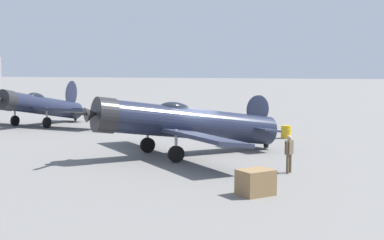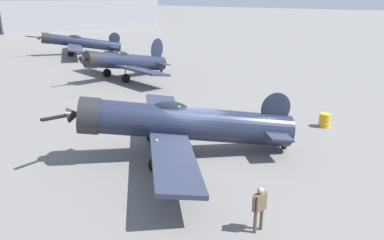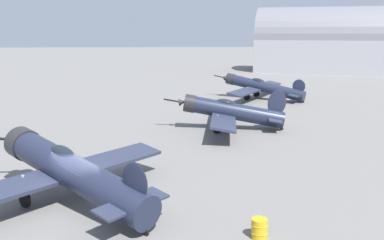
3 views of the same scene
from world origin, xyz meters
TOP-DOWN VIEW (x-y plane):
  - ground_plane at (0.00, 0.00)m, footprint 400.00×400.00m
  - airplane_foreground at (0.36, 0.38)m, footprint 10.12×10.08m
  - airplane_mid_apron at (15.58, -9.61)m, footprint 12.33×10.32m
  - airplane_far_line at (31.27, -15.80)m, footprint 12.16×10.46m
  - fuel_drum at (-3.72, -7.97)m, footprint 0.68×0.68m
  - distant_hangar at (64.90, -39.93)m, footprint 23.73×36.78m

SIDE VIEW (x-z plane):
  - ground_plane at x=0.00m, z-range 0.00..0.00m
  - fuel_drum at x=-3.72m, z-range 0.00..0.82m
  - airplane_far_line at x=31.27m, z-range 0.04..3.03m
  - airplane_mid_apron at x=15.58m, z-range -0.20..3.32m
  - airplane_foreground at x=0.36m, z-range 0.08..3.23m
  - distant_hangar at x=64.90m, z-range -1.16..11.83m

